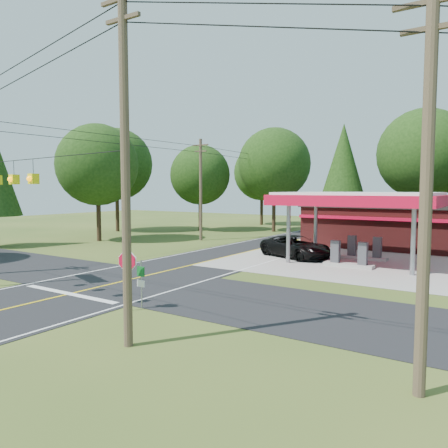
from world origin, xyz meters
The scene contains 15 objects.
ground centered at (0.00, 0.00, 0.00)m, with size 120.00×120.00×0.00m, color #364D1B.
main_highway centered at (0.00, 0.00, 0.01)m, with size 8.00×120.00×0.02m, color black.
cross_road centered at (0.00, 0.00, 0.01)m, with size 70.00×7.00×0.02m, color black.
lane_center_yellow centered at (0.00, 0.00, 0.03)m, with size 0.15×110.00×0.00m, color yellow.
gas_canopy centered at (9.00, 13.00, 4.27)m, with size 10.60×7.40×4.88m.
convenience_store centered at (10.00, 22.98, 1.92)m, with size 16.40×7.55×3.80m.
utility_pole_near_right centered at (7.50, -7.00, 5.96)m, with size 1.80×0.30×11.50m.
utility_pole_far_left centered at (-8.00, 18.00, 5.20)m, with size 1.80×0.30×10.00m.
utility_pole_right_b centered at (16.00, -5.50, 5.20)m, with size 1.80×0.30×10.00m.
utility_pole_north centered at (-6.50, 35.00, 4.75)m, with size 0.30×0.30×9.50m.
overhead_beacons centered at (-1.00, -6.00, 6.21)m, with size 17.04×2.04×1.03m.
treeline_backdrop centered at (0.82, 24.01, 7.49)m, with size 70.27×51.59×13.30m.
suv_car centered at (4.50, 12.92, 0.81)m, with size 5.82×5.82×1.62m, color black.
octagonal_stop_sign centered at (4.50, -4.10, 1.91)m, with size 0.85×0.30×2.55m.
route_sign_post centered at (4.71, -3.52, 1.24)m, with size 0.43×0.09×2.09m.
Camera 1 is at (17.70, -16.83, 5.09)m, focal length 35.00 mm.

